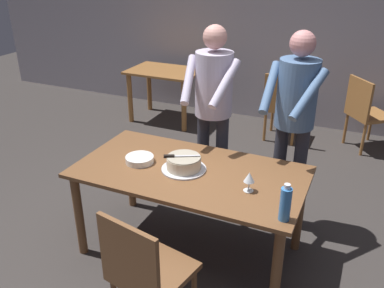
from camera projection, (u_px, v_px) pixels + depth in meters
The scene contains 14 objects.
ground_plane at pixel (190, 249), 3.43m from camera, with size 14.00×14.00×0.00m, color #383330.
back_wall at pixel (290, 25), 5.52m from camera, with size 10.00×0.12×2.70m, color #ADA8B2.
main_dining_table at pixel (190, 182), 3.15m from camera, with size 1.73×0.92×0.75m.
cake_on_platter at pixel (184, 164), 3.10m from camera, with size 0.34×0.34×0.11m.
cake_knife at pixel (174, 156), 3.06m from camera, with size 0.25×0.14×0.02m.
plate_stack at pixel (140, 159), 3.22m from camera, with size 0.22×0.22×0.05m.
wine_glass_near at pixel (249, 178), 2.80m from camera, with size 0.08×0.08×0.14m.
water_bottle at pixel (285, 204), 2.49m from camera, with size 0.07×0.07×0.25m.
person_cutting_cake at pixel (213, 101), 3.55m from camera, with size 0.47×0.56×1.72m.
person_standing_beside at pixel (295, 112), 3.32m from camera, with size 0.46×0.57×1.72m.
chair_near_side at pixel (145, 270), 2.50m from camera, with size 0.52×0.52×0.90m.
background_table at pixel (165, 81), 5.84m from camera, with size 1.00×0.70×0.74m.
background_chair_0 at pixel (283, 104), 5.21m from camera, with size 0.44×0.44×0.90m.
background_chair_1 at pixel (366, 111), 4.99m from camera, with size 0.62×0.62×0.90m.
Camera 1 is at (1.14, -2.48, 2.25)m, focal length 38.57 mm.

